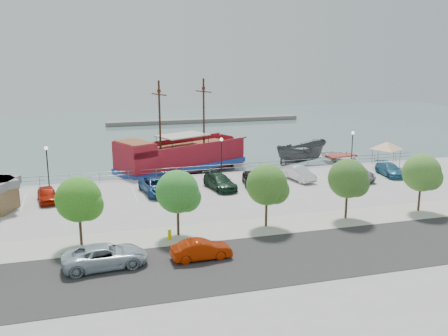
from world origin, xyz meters
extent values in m
plane|color=slate|center=(0.00, 0.00, -1.00)|extent=(160.00, 160.00, 0.00)
cube|color=#999897|center=(0.00, -21.00, -0.60)|extent=(100.00, 58.00, 1.20)
cube|color=#2D2A2A|center=(0.00, -16.00, 0.01)|extent=(100.00, 8.00, 0.04)
cube|color=#BDB7A1|center=(0.00, -10.00, 0.01)|extent=(100.00, 4.00, 0.05)
cylinder|color=slate|center=(0.00, 7.80, 0.95)|extent=(50.00, 0.06, 0.06)
cylinder|color=slate|center=(0.00, 7.80, 0.55)|extent=(50.00, 0.06, 0.06)
cube|color=slate|center=(10.00, 55.00, -0.60)|extent=(40.00, 3.00, 0.80)
cube|color=maroon|center=(-3.17, 12.97, 0.87)|extent=(16.37, 10.99, 2.56)
cube|color=#183B9C|center=(-3.17, 12.97, 0.03)|extent=(16.76, 11.38, 0.59)
cone|color=maroon|center=(4.72, 16.55, 0.87)|extent=(4.82, 5.60, 4.72)
cube|color=maroon|center=(-8.99, 10.32, 2.84)|extent=(4.72, 5.70, 1.38)
cube|color=brown|center=(-8.99, 10.32, 3.58)|extent=(4.38, 5.26, 0.12)
cube|color=brown|center=(-2.72, 13.17, 2.20)|extent=(13.44, 9.23, 0.15)
cube|color=maroon|center=(-4.14, 15.12, 2.49)|extent=(14.42, 6.69, 0.69)
cube|color=maroon|center=(-2.19, 10.82, 2.49)|extent=(14.42, 6.69, 0.69)
cylinder|color=#382111|center=(-0.03, 14.39, 6.18)|extent=(0.31, 0.31, 8.07)
cylinder|color=#382111|center=(-5.86, 11.75, 6.18)|extent=(0.31, 0.31, 8.07)
cylinder|color=#382111|center=(-0.03, 14.39, 8.65)|extent=(1.35, 2.75, 0.14)
cylinder|color=#382111|center=(-5.86, 11.75, 8.65)|extent=(1.35, 2.75, 0.14)
cube|color=beige|center=(-2.99, 13.05, 3.63)|extent=(6.74, 5.76, 0.12)
cylinder|color=#382111|center=(5.35, 16.83, 2.05)|extent=(2.30, 1.16, 0.58)
imported|color=#484A4C|center=(12.34, 12.56, 0.46)|extent=(7.97, 4.35, 2.92)
imported|color=white|center=(17.79, 12.12, -0.31)|extent=(5.70, 7.32, 1.39)
cube|color=gray|center=(-15.35, 9.20, -0.79)|extent=(7.34, 2.33, 0.42)
cube|color=slate|center=(7.66, 9.20, -0.80)|extent=(7.41, 4.33, 0.41)
cube|color=gray|center=(15.00, 9.20, -0.81)|extent=(6.60, 2.00, 0.38)
cylinder|color=slate|center=(19.29, 7.27, 1.08)|extent=(0.09, 0.09, 2.16)
cylinder|color=slate|center=(21.71, 6.47, 1.08)|extent=(0.09, 0.09, 2.16)
cylinder|color=slate|center=(18.49, 4.85, 1.08)|extent=(0.09, 0.09, 2.16)
cylinder|color=slate|center=(20.91, 4.05, 1.08)|extent=(0.09, 0.09, 2.16)
pyramid|color=silver|center=(20.10, 5.66, 2.99)|extent=(5.21, 5.21, 0.88)
imported|color=#ABBBC6|center=(-13.54, -14.24, 0.75)|extent=(5.57, 2.92, 1.49)
imported|color=#A22302|center=(-7.36, -14.72, 0.66)|extent=(4.04, 1.50, 1.32)
cylinder|color=#D7CF00|center=(-8.80, -10.80, 0.32)|extent=(0.26, 0.26, 0.65)
sphere|color=#D7CF00|center=(-8.80, -10.80, 0.67)|extent=(0.28, 0.28, 0.28)
cylinder|color=black|center=(-18.00, 6.50, 2.00)|extent=(0.12, 0.12, 4.00)
sphere|color=#FFF2CC|center=(-18.00, 6.50, 4.10)|extent=(0.36, 0.36, 0.36)
cylinder|color=black|center=(0.00, 6.50, 2.00)|extent=(0.12, 0.12, 4.00)
sphere|color=#FFF2CC|center=(0.00, 6.50, 4.10)|extent=(0.36, 0.36, 0.36)
cylinder|color=black|center=(16.00, 6.50, 2.00)|extent=(0.12, 0.12, 4.00)
sphere|color=#FFF2CC|center=(16.00, 6.50, 4.10)|extent=(0.36, 0.36, 0.36)
cylinder|color=#473321|center=(-15.00, -10.00, 1.10)|extent=(0.20, 0.20, 2.20)
sphere|color=#33751C|center=(-15.00, -10.00, 3.40)|extent=(3.20, 3.20, 3.20)
sphere|color=#33751C|center=(-14.40, -10.30, 3.00)|extent=(2.20, 2.20, 2.20)
cylinder|color=#473321|center=(-8.00, -10.00, 1.10)|extent=(0.20, 0.20, 2.20)
sphere|color=#2D7227|center=(-8.00, -10.00, 3.40)|extent=(3.20, 3.20, 3.20)
sphere|color=#2D7227|center=(-7.40, -10.30, 3.00)|extent=(2.20, 2.20, 2.20)
cylinder|color=#473321|center=(-1.00, -10.00, 1.10)|extent=(0.20, 0.20, 2.20)
sphere|color=#376522|center=(-1.00, -10.00, 3.40)|extent=(3.20, 3.20, 3.20)
sphere|color=#376522|center=(-0.40, -10.30, 3.00)|extent=(2.20, 2.20, 2.20)
cylinder|color=#473321|center=(6.00, -10.00, 1.10)|extent=(0.20, 0.20, 2.20)
sphere|color=#375E23|center=(6.00, -10.00, 3.40)|extent=(3.20, 3.20, 3.20)
sphere|color=#375E23|center=(6.60, -10.30, 3.00)|extent=(2.20, 2.20, 2.20)
cylinder|color=#473321|center=(13.00, -10.00, 1.10)|extent=(0.20, 0.20, 2.20)
sphere|color=#43722B|center=(13.00, -10.00, 3.40)|extent=(3.20, 3.20, 3.20)
sphere|color=#43722B|center=(13.60, -10.30, 3.00)|extent=(2.20, 2.20, 2.20)
imported|color=#A71803|center=(-17.90, 1.68, 0.69)|extent=(2.16, 4.21, 1.37)
imported|color=navy|center=(-7.87, 1.62, 0.75)|extent=(3.23, 5.71, 1.50)
imported|color=#163120|center=(-1.56, 1.53, 0.72)|extent=(2.90, 5.24, 1.44)
imported|color=black|center=(1.96, 2.09, 0.70)|extent=(2.42, 4.37, 1.41)
imported|color=white|center=(7.47, 2.53, 0.73)|extent=(2.34, 4.66, 1.47)
imported|color=gray|center=(13.73, 1.26, 0.71)|extent=(2.85, 5.32, 1.42)
imported|color=teal|center=(17.97, 1.61, 0.67)|extent=(2.39, 4.77, 1.33)
camera|label=1|loc=(-14.41, -44.79, 13.52)|focal=40.00mm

